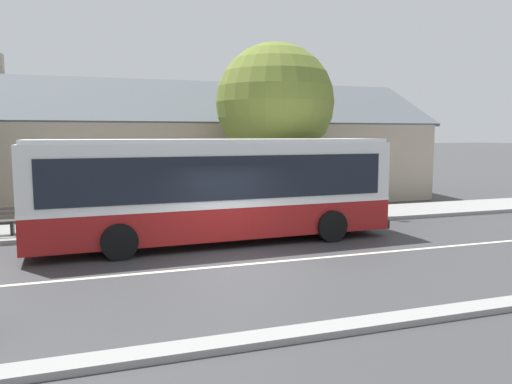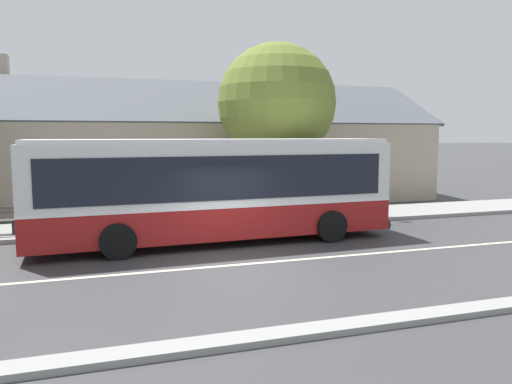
{
  "view_description": "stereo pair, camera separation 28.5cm",
  "coord_description": "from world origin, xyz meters",
  "views": [
    {
      "loc": [
        -3.83,
        -12.09,
        3.38
      ],
      "look_at": [
        1.5,
        3.38,
        1.48
      ],
      "focal_mm": 35.0,
      "sensor_mm": 36.0,
      "label": 1
    },
    {
      "loc": [
        -3.56,
        -12.18,
        3.38
      ],
      "look_at": [
        1.5,
        3.38,
        1.48
      ],
      "focal_mm": 35.0,
      "sensor_mm": 36.0,
      "label": 2
    }
  ],
  "objects": [
    {
      "name": "ground_plane",
      "position": [
        0.0,
        0.0,
        0.0
      ],
      "size": [
        300.0,
        300.0,
        0.0
      ],
      "primitive_type": "plane",
      "color": "#38383A"
    },
    {
      "name": "sidewalk_far",
      "position": [
        0.0,
        6.0,
        0.07
      ],
      "size": [
        60.0,
        3.0,
        0.15
      ],
      "primitive_type": "cube",
      "color": "gray",
      "rests_on": "ground"
    },
    {
      "name": "curb_near",
      "position": [
        0.0,
        -4.75,
        0.06
      ],
      "size": [
        60.0,
        0.5,
        0.12
      ],
      "primitive_type": "cube",
      "color": "gray",
      "rests_on": "ground"
    },
    {
      "name": "lane_divider_stripe",
      "position": [
        0.0,
        0.0,
        0.0
      ],
      "size": [
        60.0,
        0.16,
        0.01
      ],
      "primitive_type": "cube",
      "color": "beige",
      "rests_on": "ground"
    },
    {
      "name": "community_building",
      "position": [
        -0.27,
        13.91,
        2.06
      ],
      "size": [
        27.5,
        9.56,
        7.18
      ],
      "color": "tan",
      "rests_on": "ground"
    },
    {
      "name": "transit_bus",
      "position": [
        0.01,
        2.9,
        1.73
      ],
      "size": [
        11.28,
        3.04,
        3.23
      ],
      "color": "maroon",
      "rests_on": "ground"
    },
    {
      "name": "street_tree_primary",
      "position": [
        3.59,
        7.08,
        4.64
      ],
      "size": [
        4.8,
        4.8,
        7.05
      ],
      "color": "#4C3828",
      "rests_on": "ground"
    },
    {
      "name": "bus_stop_sign",
      "position": [
        7.25,
        4.99,
        1.64
      ],
      "size": [
        0.36,
        0.07,
        2.4
      ],
      "color": "gray",
      "rests_on": "sidewalk_far"
    }
  ]
}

